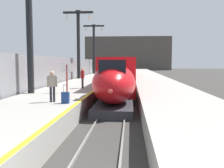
{
  "coord_description": "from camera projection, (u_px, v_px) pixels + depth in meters",
  "views": [
    {
      "loc": [
        1.05,
        -4.6,
        3.2
      ],
      "look_at": [
        -0.14,
        11.78,
        1.8
      ],
      "focal_mm": 40.59,
      "sensor_mm": 36.0,
      "label": 1
    }
  ],
  "objects": [
    {
      "name": "platform_left",
      "position": [
        87.0,
        85.0,
        29.77
      ],
      "size": [
        4.8,
        110.0,
        1.05
      ],
      "primitive_type": "cube",
      "color": "gray",
      "rests_on": "ground"
    },
    {
      "name": "platform_right",
      "position": [
        156.0,
        86.0,
        29.18
      ],
      "size": [
        4.8,
        110.0,
        1.05
      ],
      "primitive_type": "cube",
      "color": "gray",
      "rests_on": "ground"
    },
    {
      "name": "platform_left_safety_stripe",
      "position": [
        106.0,
        81.0,
        29.56
      ],
      "size": [
        0.2,
        107.8,
        0.01
      ],
      "primitive_type": "cube",
      "color": "yellow",
      "rests_on": "platform_left"
    },
    {
      "name": "rail_main_left",
      "position": [
        116.0,
        87.0,
        32.3
      ],
      "size": [
        0.08,
        110.0,
        0.12
      ],
      "primitive_type": "cube",
      "color": "slate",
      "rests_on": "ground"
    },
    {
      "name": "rail_main_right",
      "position": [
        128.0,
        87.0,
        32.19
      ],
      "size": [
        0.08,
        110.0,
        0.12
      ],
      "primitive_type": "cube",
      "color": "slate",
      "rests_on": "ground"
    },
    {
      "name": "rail_secondary_left",
      "position": [
        54.0,
        87.0,
        32.88
      ],
      "size": [
        0.08,
        110.0,
        0.12
      ],
      "primitive_type": "cube",
      "color": "slate",
      "rests_on": "ground"
    },
    {
      "name": "rail_secondary_right",
      "position": [
        65.0,
        87.0,
        32.77
      ],
      "size": [
        0.08,
        110.0,
        0.12
      ],
      "primitive_type": "cube",
      "color": "slate",
      "rests_on": "ground"
    },
    {
      "name": "highspeed_train_main",
      "position": [
        122.0,
        73.0,
        31.56
      ],
      "size": [
        2.92,
        37.36,
        3.6
      ],
      "color": "#B20F14",
      "rests_on": "ground"
    },
    {
      "name": "regional_train_adjacent",
      "position": [
        60.0,
        71.0,
        33.12
      ],
      "size": [
        2.85,
        36.6,
        3.8
      ],
      "color": "gray",
      "rests_on": "ground"
    },
    {
      "name": "station_column_mid",
      "position": [
        29.0,
        18.0,
        17.35
      ],
      "size": [
        4.0,
        0.68,
        8.52
      ],
      "color": "black",
      "rests_on": "platform_left"
    },
    {
      "name": "station_column_far",
      "position": [
        78.0,
        38.0,
        33.76
      ],
      "size": [
        4.0,
        0.68,
        9.01
      ],
      "color": "black",
      "rests_on": "platform_left"
    },
    {
      "name": "station_column_distant",
      "position": [
        94.0,
        44.0,
        48.09
      ],
      "size": [
        4.0,
        0.68,
        9.29
      ],
      "color": "black",
      "rests_on": "platform_left"
    },
    {
      "name": "passenger_near_edge",
      "position": [
        52.0,
        84.0,
        13.73
      ],
      "size": [
        0.54,
        0.33,
        1.69
      ],
      "color": "#23232D",
      "rests_on": "platform_left"
    },
    {
      "name": "passenger_mid_platform",
      "position": [
        83.0,
        76.0,
        21.14
      ],
      "size": [
        0.25,
        0.57,
        1.69
      ],
      "color": "#23232D",
      "rests_on": "platform_left"
    },
    {
      "name": "rolling_suitcase",
      "position": [
        65.0,
        98.0,
        13.31
      ],
      "size": [
        0.4,
        0.22,
        0.98
      ],
      "color": "navy",
      "rests_on": "platform_left"
    },
    {
      "name": "departure_info_board",
      "position": [
        67.0,
        72.0,
        18.06
      ],
      "size": [
        0.9,
        0.1,
        2.12
      ],
      "color": "maroon",
      "rests_on": "platform_left"
    },
    {
      "name": "terminus_back_wall",
      "position": [
        128.0,
        53.0,
        105.69
      ],
      "size": [
        36.0,
        2.0,
        14.0
      ],
      "primitive_type": "cube",
      "color": "#4C4742",
      "rests_on": "ground"
    }
  ]
}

